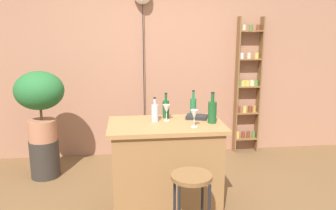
{
  "coord_description": "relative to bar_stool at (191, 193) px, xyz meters",
  "views": [
    {
      "loc": [
        -0.35,
        -2.81,
        1.77
      ],
      "look_at": [
        0.05,
        0.55,
        1.02
      ],
      "focal_mm": 35.76,
      "sensor_mm": 36.0,
      "label": 1
    }
  ],
  "objects": [
    {
      "name": "bottle_sauce_amber",
      "position": [
        -0.11,
        0.86,
        0.52
      ],
      "size": [
        0.07,
        0.07,
        0.26
      ],
      "color": "#194C23",
      "rests_on": "kitchen_counter"
    },
    {
      "name": "back_wall",
      "position": [
        -0.14,
        2.29,
        0.92
      ],
      "size": [
        6.4,
        0.1,
        2.8
      ],
      "primitive_type": "cube",
      "color": "#9E6B51",
      "rests_on": "ground"
    },
    {
      "name": "kitchen_counter",
      "position": [
        -0.14,
        0.64,
        -0.03
      ],
      "size": [
        1.12,
        0.68,
        0.89
      ],
      "color": "olive",
      "rests_on": "ground"
    },
    {
      "name": "bottle_spirits_clear",
      "position": [
        -0.24,
        0.72,
        0.51
      ],
      "size": [
        0.07,
        0.07,
        0.24
      ],
      "color": "#B2B2B7",
      "rests_on": "kitchen_counter"
    },
    {
      "name": "potted_plant",
      "position": [
        -1.54,
        1.57,
        0.52
      ],
      "size": [
        0.58,
        0.52,
        0.85
      ],
      "color": "#A86B4C",
      "rests_on": "plant_stool"
    },
    {
      "name": "cookbook",
      "position": [
        0.2,
        0.78,
        0.44
      ],
      "size": [
        0.25,
        0.21,
        0.03
      ],
      "primitive_type": "cube",
      "rotation": [
        0.0,
        0.0,
        -0.33
      ],
      "color": "black",
      "rests_on": "kitchen_counter"
    },
    {
      "name": "bottle_olive_oil",
      "position": [
        0.18,
        0.9,
        0.52
      ],
      "size": [
        0.07,
        0.07,
        0.27
      ],
      "color": "#236638",
      "rests_on": "kitchen_counter"
    },
    {
      "name": "wine_glass_center",
      "position": [
        0.11,
        0.49,
        0.53
      ],
      "size": [
        0.07,
        0.07,
        0.16
      ],
      "color": "silver",
      "rests_on": "kitchen_counter"
    },
    {
      "name": "bottle_wine_red",
      "position": [
        0.31,
        0.61,
        0.53
      ],
      "size": [
        0.08,
        0.08,
        0.3
      ],
      "color": "#194C23",
      "rests_on": "kitchen_counter"
    },
    {
      "name": "wine_glass_left",
      "position": [
        -0.12,
        0.74,
        0.53
      ],
      "size": [
        0.07,
        0.07,
        0.16
      ],
      "color": "silver",
      "rests_on": "kitchen_counter"
    },
    {
      "name": "bar_stool",
      "position": [
        0.0,
        0.0,
        0.0
      ],
      "size": [
        0.34,
        0.34,
        0.64
      ],
      "color": "black",
      "rests_on": "ground"
    },
    {
      "name": "spice_shelf",
      "position": [
        1.23,
        2.15,
        0.5
      ],
      "size": [
        0.36,
        0.14,
        1.97
      ],
      "color": "brown",
      "rests_on": "ground"
    },
    {
      "name": "plant_stool",
      "position": [
        -1.54,
        1.57,
        -0.24
      ],
      "size": [
        0.35,
        0.35,
        0.47
      ],
      "primitive_type": "cylinder",
      "color": "#2D2823",
      "rests_on": "ground"
    }
  ]
}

